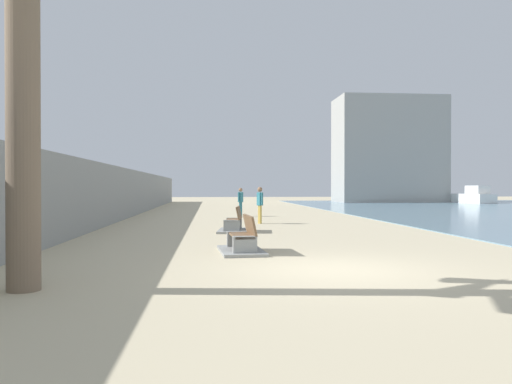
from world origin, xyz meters
TOP-DOWN VIEW (x-y plane):
  - ground_plane at (0.00, 18.00)m, footprint 120.00×120.00m
  - seawall at (-7.50, 18.00)m, footprint 0.80×64.00m
  - bench_near at (-1.73, 2.98)m, footprint 1.25×2.17m
  - bench_far at (-1.66, 9.15)m, footprint 1.33×2.21m
  - person_walking at (-0.24, 13.32)m, footprint 0.28×0.50m
  - person_standing at (-0.78, 19.37)m, footprint 0.34×0.45m
  - boat_mid_bay at (25.16, 40.53)m, footprint 2.54×5.46m
  - harbor_building at (17.88, 46.00)m, footprint 12.00×6.00m

SIDE VIEW (x-z plane):
  - ground_plane at x=0.00m, z-range 0.00..0.00m
  - bench_near at x=-1.73m, z-range -0.26..0.72m
  - bench_far at x=-1.66m, z-range -0.26..0.72m
  - boat_mid_bay at x=25.16m, z-range -0.20..1.65m
  - person_standing at x=-0.78m, z-range 0.14..1.82m
  - person_walking at x=-0.24m, z-range 0.15..1.88m
  - seawall at x=-7.50m, z-range 0.00..2.75m
  - harbor_building at x=17.88m, z-range 0.00..11.97m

